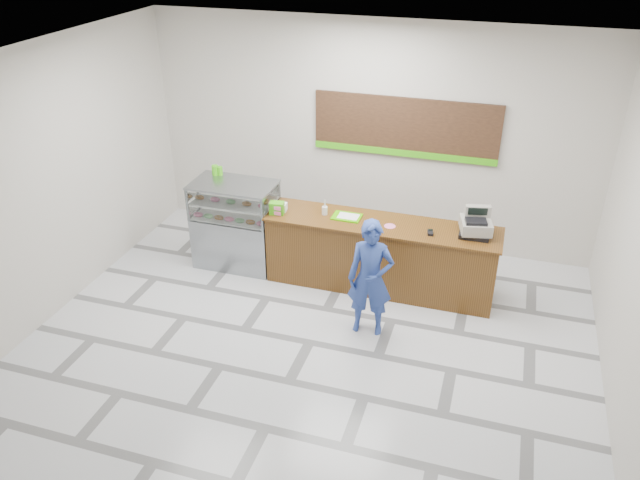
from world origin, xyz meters
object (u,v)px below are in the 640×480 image
(cash_register, at_px, (476,225))
(customer, at_px, (370,278))
(display_case, at_px, (236,224))
(sales_counter, at_px, (380,255))
(serving_tray, at_px, (347,217))

(cash_register, distance_m, customer, 1.64)
(display_case, bearing_deg, sales_counter, 0.01)
(customer, bearing_deg, cash_register, 38.38)
(sales_counter, relative_size, cash_register, 6.70)
(sales_counter, distance_m, customer, 1.09)
(cash_register, bearing_deg, serving_tray, 168.04)
(sales_counter, xyz_separation_m, display_case, (-2.22, -0.00, 0.16))
(display_case, xyz_separation_m, cash_register, (3.47, 0.05, 0.49))
(cash_register, xyz_separation_m, customer, (-1.15, -1.10, -0.38))
(serving_tray, height_order, customer, customer)
(display_case, distance_m, serving_tray, 1.75)
(sales_counter, bearing_deg, customer, -84.80)
(display_case, height_order, serving_tray, display_case)
(sales_counter, relative_size, serving_tray, 8.10)
(cash_register, bearing_deg, display_case, 167.98)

